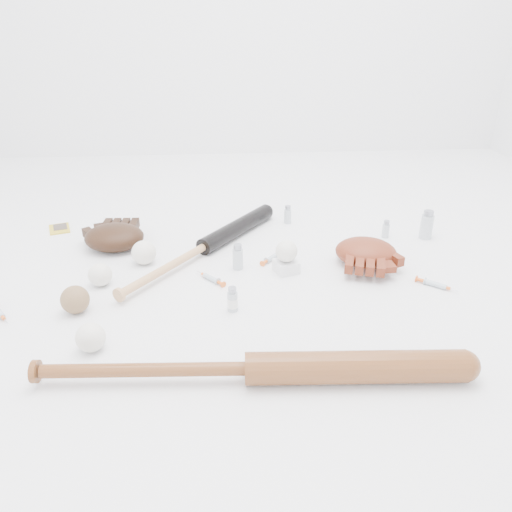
{
  "coord_description": "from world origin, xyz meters",
  "views": [
    {
      "loc": [
        -0.1,
        -1.31,
        0.73
      ],
      "look_at": [
        0.0,
        0.05,
        0.06
      ],
      "focal_mm": 35.0,
      "sensor_mm": 36.0,
      "label": 1
    }
  ],
  "objects": [
    {
      "name": "bat_dark",
      "position": [
        -0.16,
        0.2,
        0.03
      ],
      "size": [
        0.54,
        0.67,
        0.06
      ],
      "primitive_type": null,
      "rotation": [
        0.0,
        0.0,
        0.91
      ],
      "color": "black",
      "rests_on": "ground"
    },
    {
      "name": "bat_wood",
      "position": [
        -0.05,
        -0.45,
        0.04
      ],
      "size": [
        0.99,
        0.13,
        0.07
      ],
      "primitive_type": null,
      "rotation": [
        0.0,
        0.0,
        -0.05
      ],
      "color": "brown",
      "rests_on": "ground"
    },
    {
      "name": "glove_dark",
      "position": [
        -0.46,
        0.27,
        0.04
      ],
      "size": [
        0.25,
        0.25,
        0.09
      ],
      "primitive_type": null,
      "rotation": [
        0.0,
        0.0,
        -0.04
      ],
      "color": "black",
      "rests_on": "ground"
    },
    {
      "name": "glove_tan",
      "position": [
        0.36,
        0.09,
        0.04
      ],
      "size": [
        0.29,
        0.29,
        0.08
      ],
      "primitive_type": null,
      "rotation": [
        0.0,
        0.0,
        2.85
      ],
      "color": "maroon",
      "rests_on": "ground"
    },
    {
      "name": "trading_card",
      "position": [
        -0.7,
        0.45,
        0.0
      ],
      "size": [
        0.1,
        0.11,
        0.01
      ],
      "primitive_type": "cube",
      "rotation": [
        0.0,
        0.0,
        0.32
      ],
      "color": "gold",
      "rests_on": "ground"
    },
    {
      "name": "pedestal",
      "position": [
        0.1,
        0.06,
        0.02
      ],
      "size": [
        0.08,
        0.08,
        0.04
      ],
      "primitive_type": "cube",
      "rotation": [
        0.0,
        0.0,
        0.33
      ],
      "color": "white",
      "rests_on": "ground"
    },
    {
      "name": "baseball_on_pedestal",
      "position": [
        0.1,
        0.06,
        0.07
      ],
      "size": [
        0.07,
        0.07,
        0.07
      ],
      "primitive_type": "sphere",
      "color": "white",
      "rests_on": "pedestal"
    },
    {
      "name": "baseball_left",
      "position": [
        -0.46,
        0.01,
        0.03
      ],
      "size": [
        0.07,
        0.07,
        0.07
      ],
      "primitive_type": "sphere",
      "color": "white",
      "rests_on": "ground"
    },
    {
      "name": "baseball_upper",
      "position": [
        -0.35,
        0.14,
        0.04
      ],
      "size": [
        0.08,
        0.08,
        0.08
      ],
      "primitive_type": "sphere",
      "color": "white",
      "rests_on": "ground"
    },
    {
      "name": "baseball_mid",
      "position": [
        -0.42,
        -0.31,
        0.04
      ],
      "size": [
        0.07,
        0.07,
        0.07
      ],
      "primitive_type": "sphere",
      "color": "white",
      "rests_on": "ground"
    },
    {
      "name": "baseball_aged",
      "position": [
        -0.49,
        -0.13,
        0.04
      ],
      "size": [
        0.08,
        0.08,
        0.08
      ],
      "primitive_type": "sphere",
      "color": "brown",
      "rests_on": "ground"
    },
    {
      "name": "syringe_1",
      "position": [
        -0.13,
        0.01,
        0.01
      ],
      "size": [
        0.11,
        0.12,
        0.02
      ],
      "primitive_type": null,
      "rotation": [
        0.0,
        0.0,
        2.3
      ],
      "color": "#ADBCC6",
      "rests_on": "ground"
    },
    {
      "name": "syringe_2",
      "position": [
        0.06,
        0.14,
        0.01
      ],
      "size": [
        0.11,
        0.12,
        0.02
      ],
      "primitive_type": null,
      "rotation": [
        0.0,
        0.0,
        0.87
      ],
      "color": "#ADBCC6",
      "rests_on": "ground"
    },
    {
      "name": "syringe_3",
      "position": [
        0.53,
        -0.07,
        0.01
      ],
      "size": [
        0.12,
        0.11,
        0.02
      ],
      "primitive_type": null,
      "rotation": [
        0.0,
        0.0,
        -0.71
      ],
      "color": "#ADBCC6",
      "rests_on": "ground"
    },
    {
      "name": "vial_0",
      "position": [
        0.16,
        0.45,
        0.03
      ],
      "size": [
        0.03,
        0.03,
        0.07
      ],
      "primitive_type": "cylinder",
      "color": "#B0BBC1",
      "rests_on": "ground"
    },
    {
      "name": "vial_1",
      "position": [
        0.49,
        0.29,
        0.03
      ],
      "size": [
        0.03,
        0.03,
        0.06
      ],
      "primitive_type": "cylinder",
      "color": "#B0BBC1",
      "rests_on": "ground"
    },
    {
      "name": "vial_2",
      "position": [
        -0.05,
        0.09,
        0.04
      ],
      "size": [
        0.03,
        0.03,
        0.08
      ],
      "primitive_type": "cylinder",
      "color": "#B0BBC1",
      "rests_on": "ground"
    },
    {
      "name": "vial_3",
      "position": [
        0.63,
        0.27,
        0.05
      ],
      "size": [
        0.04,
        0.04,
        0.1
      ],
      "primitive_type": "cylinder",
      "color": "#B0BBC1",
      "rests_on": "ground"
    },
    {
      "name": "vial_4",
      "position": [
        -0.07,
        -0.16,
        0.04
      ],
      "size": [
        0.03,
        0.03,
        0.07
      ],
      "primitive_type": "cylinder",
      "color": "#B0BBC1",
      "rests_on": "ground"
    }
  ]
}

